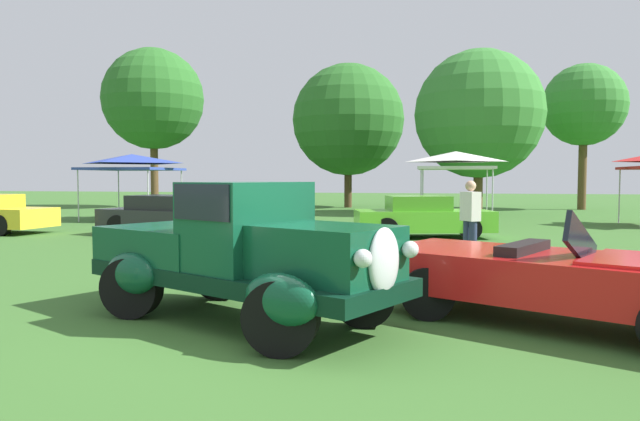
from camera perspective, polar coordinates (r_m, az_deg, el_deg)
The scene contains 12 objects.
ground_plane at distance 7.00m, azimuth -6.52°, elevation -11.31°, with size 120.00×120.00×0.00m, color #386628.
feature_pickup_truck at distance 7.17m, azimuth -7.57°, elevation -3.93°, with size 4.40×3.21×1.70m.
neighbor_convertible at distance 7.54m, azimuth 22.93°, elevation -5.99°, with size 4.61×3.48×1.40m.
show_car_charcoal at distance 18.11m, azimuth -14.45°, elevation -0.53°, with size 4.75×2.80×1.22m.
show_car_lime at distance 17.35m, azimuth 9.89°, elevation -0.64°, with size 4.19×2.57×1.22m.
spectator_by_row at distance 12.49m, azimuth 14.38°, elevation -0.73°, with size 0.42×0.47×1.69m.
canopy_tent_left_field at distance 25.30m, azimuth -17.82°, elevation 4.59°, with size 3.30×3.30×2.71m.
canopy_tent_center_field at distance 22.08m, azimuth 13.05°, elevation 4.87°, with size 2.69×2.69×2.71m.
treeline_far_left at distance 35.95m, azimuth -15.89°, elevation 10.35°, with size 5.83×5.83×9.22m.
treeline_mid_left at distance 34.61m, azimuth 2.76°, elevation 8.78°, with size 6.48×6.48×8.36m.
treeline_center at distance 29.31m, azimuth 15.20°, elevation 9.02°, with size 6.11×6.11×7.83m.
treeline_mid_right at distance 35.29m, azimuth 24.26°, elevation 9.28°, with size 4.42×4.42×7.90m.
Camera 1 is at (2.09, -6.44, 1.75)m, focal length 32.95 mm.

